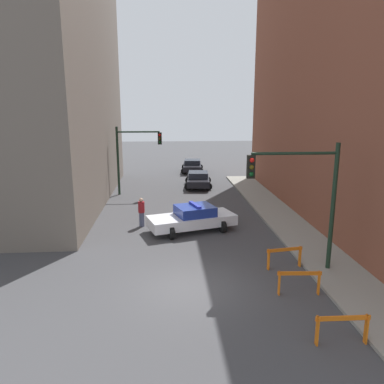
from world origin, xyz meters
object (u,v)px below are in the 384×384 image
at_px(parked_car_near, 198,179).
at_px(barrier_back, 285,254).
at_px(police_car, 193,218).
at_px(pedestrian_crossing, 141,212).
at_px(traffic_light_near, 306,188).
at_px(barrier_mid, 299,279).
at_px(barrier_front, 342,325).
at_px(traffic_light_far, 132,151).
at_px(parked_car_mid, 192,166).

bearing_deg(parked_car_near, barrier_back, -77.70).
height_order(police_car, pedestrian_crossing, pedestrian_crossing).
relative_size(traffic_light_near, barrier_mid, 3.25).
bearing_deg(traffic_light_near, parked_car_near, 99.42).
bearing_deg(barrier_front, pedestrian_crossing, 119.39).
relative_size(traffic_light_near, pedestrian_crossing, 3.13).
xyz_separation_m(pedestrian_crossing, barrier_mid, (6.16, -8.38, -0.24)).
bearing_deg(barrier_mid, traffic_light_far, 113.91).
relative_size(parked_car_near, barrier_mid, 2.77).
bearing_deg(traffic_light_far, traffic_light_near, -61.01).
relative_size(barrier_mid, barrier_back, 1.01).
bearing_deg(parked_car_near, parked_car_mid, 94.46).
bearing_deg(barrier_back, traffic_light_near, -31.92).
xyz_separation_m(traffic_light_near, pedestrian_crossing, (-6.92, 6.46, -2.67)).
bearing_deg(traffic_light_far, parked_car_near, 24.13).
distance_m(traffic_light_near, barrier_front, 5.68).
distance_m(barrier_front, barrier_mid, 2.94).
xyz_separation_m(traffic_light_near, traffic_light_far, (-8.03, 14.50, -0.13)).
bearing_deg(barrier_back, parked_car_near, 97.66).
bearing_deg(traffic_light_far, barrier_back, -62.20).
xyz_separation_m(traffic_light_near, parked_car_mid, (-2.77, 24.17, -2.86)).
relative_size(parked_car_mid, pedestrian_crossing, 2.66).
bearing_deg(barrier_mid, barrier_back, 85.47).
height_order(police_car, barrier_back, police_car).
height_order(parked_car_near, pedestrian_crossing, pedestrian_crossing).
relative_size(parked_car_near, barrier_back, 2.79).
bearing_deg(barrier_front, traffic_light_near, 83.55).
bearing_deg(barrier_back, parked_car_mid, 95.26).
bearing_deg(traffic_light_near, police_car, 126.75).
height_order(traffic_light_far, parked_car_near, traffic_light_far).
xyz_separation_m(traffic_light_far, barrier_front, (7.48, -19.34, -2.78)).
height_order(pedestrian_crossing, barrier_mid, pedestrian_crossing).
relative_size(police_car, parked_car_near, 1.14).
bearing_deg(pedestrian_crossing, traffic_light_far, -17.23).
xyz_separation_m(barrier_mid, barrier_back, (0.18, 2.27, 0.00)).
xyz_separation_m(traffic_light_far, police_car, (3.94, -9.02, -2.67)).
xyz_separation_m(traffic_light_far, parked_car_mid, (5.26, 9.67, -2.72)).
bearing_deg(traffic_light_far, barrier_mid, -66.09).
relative_size(barrier_front, barrier_back, 1.01).
bearing_deg(barrier_back, barrier_mid, -94.53).
xyz_separation_m(traffic_light_near, barrier_mid, (-0.76, -1.91, -2.91)).
xyz_separation_m(pedestrian_crossing, barrier_back, (6.34, -6.11, -0.24)).
bearing_deg(pedestrian_crossing, police_car, -134.36).
relative_size(pedestrian_crossing, barrier_front, 1.04).
xyz_separation_m(traffic_light_far, barrier_mid, (7.27, -16.41, -2.78)).
bearing_deg(parked_car_near, traffic_light_near, -75.94).
xyz_separation_m(parked_car_mid, barrier_back, (2.19, -23.81, -0.06)).
xyz_separation_m(parked_car_near, barrier_front, (2.25, -21.69, -0.06)).
distance_m(traffic_light_far, barrier_front, 20.93).
relative_size(police_car, parked_car_mid, 1.14).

